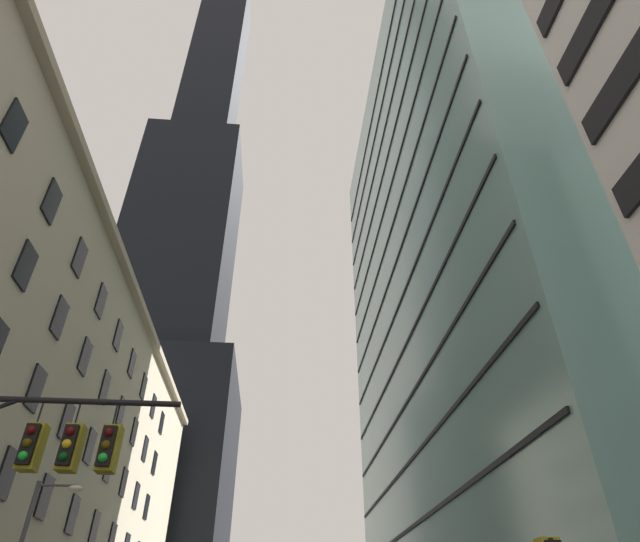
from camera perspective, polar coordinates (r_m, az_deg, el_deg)
dark_skyscraper at (r=105.13m, az=-16.06°, el=-2.77°), size 29.05×29.05×188.45m
glass_office_midrise at (r=48.53m, az=16.74°, el=0.44°), size 15.35×42.76×58.27m
traffic_signal_mast at (r=13.97m, az=-31.00°, el=-18.40°), size 6.41×0.63×6.66m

